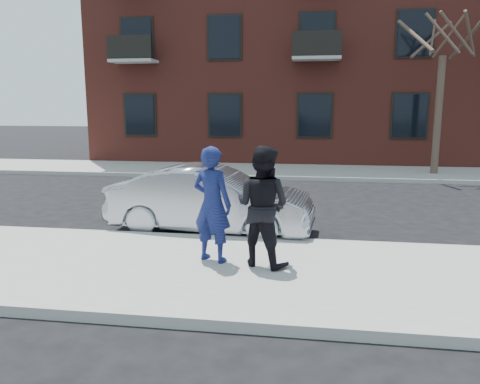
% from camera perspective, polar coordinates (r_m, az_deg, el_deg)
% --- Properties ---
extents(ground, '(100.00, 100.00, 0.00)m').
position_cam_1_polar(ground, '(7.46, 8.56, -10.15)').
color(ground, black).
rests_on(ground, ground).
extents(near_sidewalk, '(50.00, 3.50, 0.15)m').
position_cam_1_polar(near_sidewalk, '(7.20, 8.58, -10.29)').
color(near_sidewalk, gray).
rests_on(near_sidewalk, ground).
extents(near_curb, '(50.00, 0.10, 0.15)m').
position_cam_1_polar(near_curb, '(8.90, 8.59, -6.20)').
color(near_curb, '#999691').
rests_on(near_curb, ground).
extents(far_sidewalk, '(50.00, 3.50, 0.15)m').
position_cam_1_polar(far_sidewalk, '(18.41, 8.62, 2.45)').
color(far_sidewalk, gray).
rests_on(far_sidewalk, ground).
extents(far_curb, '(50.00, 0.10, 0.15)m').
position_cam_1_polar(far_curb, '(16.63, 8.62, 1.59)').
color(far_curb, '#999691').
rests_on(far_curb, ground).
extents(apartment_building, '(24.30, 10.30, 12.30)m').
position_cam_1_polar(apartment_building, '(25.32, 13.80, 18.25)').
color(apartment_building, maroon).
rests_on(apartment_building, ground).
extents(street_tree, '(3.60, 3.60, 6.80)m').
position_cam_1_polar(street_tree, '(18.78, 23.75, 18.56)').
color(street_tree, '#3D2D24').
rests_on(street_tree, far_sidewalk).
extents(silver_sedan, '(4.31, 1.79, 1.38)m').
position_cam_1_polar(silver_sedan, '(9.69, -3.57, -0.97)').
color(silver_sedan, '#999BA3').
rests_on(silver_sedan, ground).
extents(man_hoodie, '(0.79, 0.65, 1.85)m').
position_cam_1_polar(man_hoodie, '(7.41, -3.42, -1.50)').
color(man_hoodie, navy).
rests_on(man_hoodie, near_sidewalk).
extents(man_peacoat, '(1.12, 1.02, 1.87)m').
position_cam_1_polar(man_peacoat, '(7.23, 2.75, -1.73)').
color(man_peacoat, black).
rests_on(man_peacoat, near_sidewalk).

